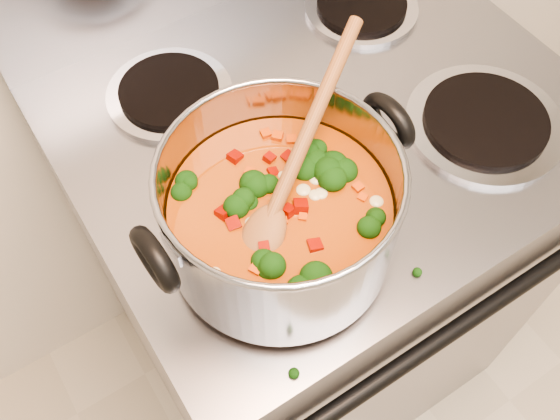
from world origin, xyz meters
name	(u,v)px	position (x,y,z in m)	size (l,w,h in m)	color
electric_range	(311,259)	(0.02, 1.16, 0.47)	(0.73, 0.66, 1.08)	gray
stockpot	(280,213)	(-0.16, 1.00, 1.00)	(0.32, 0.27, 0.16)	gray
wooden_spoon	(288,178)	(-0.14, 1.01, 1.04)	(0.27, 0.19, 0.13)	brown
cooktop_crumbs	(418,294)	(-0.05, 0.86, 0.92)	(0.01, 0.01, 0.01)	black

